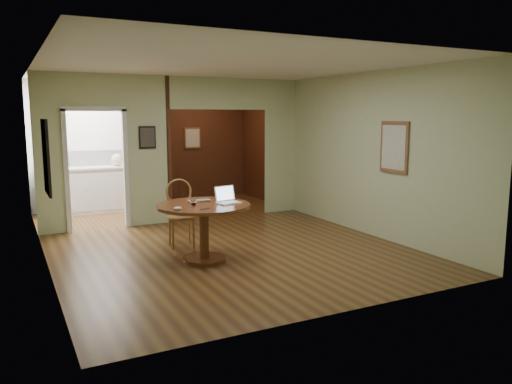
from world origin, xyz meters
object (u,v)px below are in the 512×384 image
open_laptop (227,198)px  closed_laptop (200,201)px  chair (180,209)px  dining_table (204,219)px

open_laptop → closed_laptop: (-0.31, 0.22, -0.05)m
open_laptop → closed_laptop: size_ratio=1.16×
open_laptop → chair: bearing=98.0°
dining_table → open_laptop: 0.43m
chair → open_laptop: bearing=-61.2°
chair → closed_laptop: size_ratio=3.28×
dining_table → chair: (-0.03, 0.93, -0.02)m
dining_table → closed_laptop: 0.29m
chair → closed_laptop: bearing=-78.3°
dining_table → open_laptop: size_ratio=3.50×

